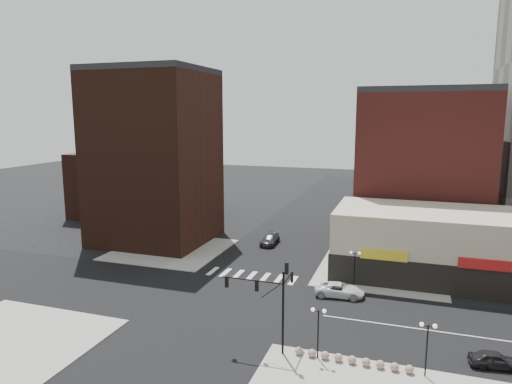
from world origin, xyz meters
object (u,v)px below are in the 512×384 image
(street_lamp_se_b, at_px, (428,336))
(street_lamp_ne, at_px, (355,260))
(dark_sedan_north, at_px, (270,239))
(street_lamp_se_a, at_px, (318,320))
(white_suv, at_px, (339,290))
(traffic_signal, at_px, (273,293))
(dark_sedan_east, at_px, (495,360))

(street_lamp_se_b, xyz_separation_m, street_lamp_ne, (-7.00, 16.00, 0.00))
(street_lamp_se_b, distance_m, dark_sedan_north, 36.38)
(street_lamp_se_a, xyz_separation_m, street_lamp_ne, (1.00, 16.00, 0.00))
(street_lamp_ne, bearing_deg, street_lamp_se_b, -66.37)
(street_lamp_ne, distance_m, white_suv, 3.94)
(traffic_signal, height_order, white_suv, traffic_signal)
(street_lamp_ne, distance_m, dark_sedan_east, 17.87)
(dark_sedan_east, bearing_deg, street_lamp_se_a, 96.04)
(dark_sedan_east, distance_m, dark_sedan_north, 37.16)
(street_lamp_se_b, relative_size, dark_sedan_east, 1.11)
(traffic_signal, height_order, street_lamp_se_a, traffic_signal)
(traffic_signal, bearing_deg, street_lamp_ne, 73.25)
(street_lamp_se_a, bearing_deg, street_lamp_se_b, 0.00)
(dark_sedan_north, bearing_deg, street_lamp_se_a, -68.58)
(street_lamp_se_b, relative_size, street_lamp_ne, 1.00)
(traffic_signal, relative_size, street_lamp_ne, 1.87)
(traffic_signal, bearing_deg, street_lamp_se_a, -2.57)
(traffic_signal, height_order, dark_sedan_north, traffic_signal)
(street_lamp_ne, xyz_separation_m, white_suv, (-1.21, -2.74, -2.57))
(traffic_signal, xyz_separation_m, street_lamp_se_a, (3.76, -0.17, -1.67))
(street_lamp_ne, bearing_deg, dark_sedan_north, 135.36)
(street_lamp_ne, height_order, dark_sedan_north, street_lamp_ne)
(street_lamp_se_a, distance_m, dark_sedan_east, 13.73)
(dark_sedan_east, bearing_deg, traffic_signal, 92.57)
(street_lamp_ne, bearing_deg, street_lamp_se_a, -93.58)
(dark_sedan_east, bearing_deg, white_suv, 45.35)
(white_suv, distance_m, dark_sedan_north, 20.74)
(street_lamp_se_a, xyz_separation_m, white_suv, (-0.21, 13.26, -2.57))
(white_suv, height_order, dark_sedan_north, dark_sedan_north)
(street_lamp_se_a, height_order, street_lamp_se_b, same)
(street_lamp_se_a, distance_m, street_lamp_se_b, 8.00)
(dark_sedan_north, bearing_deg, street_lamp_se_b, -56.91)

